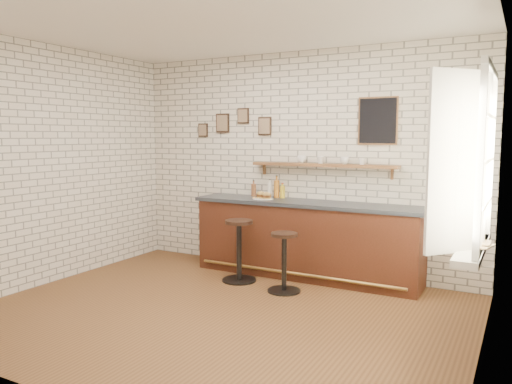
# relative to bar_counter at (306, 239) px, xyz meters

# --- Properties ---
(ground) EXTENTS (5.00, 5.00, 0.00)m
(ground) POSITION_rel_bar_counter_xyz_m (-0.26, -1.70, -0.51)
(ground) COLOR brown
(ground) RESTS_ON ground
(bar_counter) EXTENTS (3.10, 0.65, 1.01)m
(bar_counter) POSITION_rel_bar_counter_xyz_m (0.00, 0.00, 0.00)
(bar_counter) COLOR #461F12
(bar_counter) RESTS_ON ground
(sandwich_plate) EXTENTS (0.28, 0.28, 0.01)m
(sandwich_plate) POSITION_rel_bar_counter_xyz_m (-0.61, -0.05, 0.51)
(sandwich_plate) COLOR white
(sandwich_plate) RESTS_ON bar_counter
(ciabatta_sandwich) EXTENTS (0.25, 0.16, 0.08)m
(ciabatta_sandwich) POSITION_rel_bar_counter_xyz_m (-0.60, -0.05, 0.56)
(ciabatta_sandwich) COLOR tan
(ciabatta_sandwich) RESTS_ON sandwich_plate
(potato_chips) EXTENTS (0.26, 0.18, 0.00)m
(potato_chips) POSITION_rel_bar_counter_xyz_m (-0.64, -0.05, 0.52)
(potato_chips) COLOR #EDB353
(potato_chips) RESTS_ON sandwich_plate
(bitters_bottle_brown) EXTENTS (0.07, 0.07, 0.23)m
(bitters_bottle_brown) POSITION_rel_bar_counter_xyz_m (-0.88, 0.18, 0.60)
(bitters_bottle_brown) COLOR brown
(bitters_bottle_brown) RESTS_ON bar_counter
(bitters_bottle_white) EXTENTS (0.07, 0.07, 0.25)m
(bitters_bottle_white) POSITION_rel_bar_counter_xyz_m (-0.62, 0.18, 0.61)
(bitters_bottle_white) COLOR beige
(bitters_bottle_white) RESTS_ON bar_counter
(bitters_bottle_amber) EXTENTS (0.07, 0.07, 0.31)m
(bitters_bottle_amber) POSITION_rel_bar_counter_xyz_m (-0.52, 0.18, 0.63)
(bitters_bottle_amber) COLOR #A2601A
(bitters_bottle_amber) RESTS_ON bar_counter
(condiment_bottle_yellow) EXTENTS (0.07, 0.07, 0.21)m
(condiment_bottle_yellow) POSITION_rel_bar_counter_xyz_m (-0.43, 0.18, 0.59)
(condiment_bottle_yellow) COLOR gold
(condiment_bottle_yellow) RESTS_ON bar_counter
(bar_stool_left) EXTENTS (0.45, 0.45, 0.79)m
(bar_stool_left) POSITION_rel_bar_counter_xyz_m (-0.68, -0.58, -0.08)
(bar_stool_left) COLOR black
(bar_stool_left) RESTS_ON ground
(bar_stool_right) EXTENTS (0.40, 0.40, 0.72)m
(bar_stool_right) POSITION_rel_bar_counter_xyz_m (0.02, -0.71, -0.12)
(bar_stool_right) COLOR black
(bar_stool_right) RESTS_ON ground
(wall_shelf) EXTENTS (2.00, 0.18, 0.18)m
(wall_shelf) POSITION_rel_bar_counter_xyz_m (0.14, 0.20, 0.97)
(wall_shelf) COLOR brown
(wall_shelf) RESTS_ON ground
(shelf_cup_a) EXTENTS (0.18, 0.18, 0.10)m
(shelf_cup_a) POSITION_rel_bar_counter_xyz_m (-0.15, 0.20, 1.04)
(shelf_cup_a) COLOR white
(shelf_cup_a) RESTS_ON wall_shelf
(shelf_cup_b) EXTENTS (0.14, 0.14, 0.10)m
(shelf_cup_b) POSITION_rel_bar_counter_xyz_m (0.12, 0.20, 1.04)
(shelf_cup_b) COLOR white
(shelf_cup_b) RESTS_ON wall_shelf
(shelf_cup_c) EXTENTS (0.16, 0.16, 0.09)m
(shelf_cup_c) POSITION_rel_bar_counter_xyz_m (0.45, 0.20, 1.04)
(shelf_cup_c) COLOR white
(shelf_cup_c) RESTS_ON wall_shelf
(shelf_cup_d) EXTENTS (0.12, 0.12, 0.08)m
(shelf_cup_d) POSITION_rel_bar_counter_xyz_m (0.67, 0.20, 1.04)
(shelf_cup_d) COLOR white
(shelf_cup_d) RESTS_ON wall_shelf
(back_wall_decor) EXTENTS (2.96, 0.02, 0.56)m
(back_wall_decor) POSITION_rel_bar_counter_xyz_m (-0.03, 0.28, 1.54)
(back_wall_decor) COLOR black
(back_wall_decor) RESTS_ON ground
(window_sill) EXTENTS (0.20, 1.35, 0.06)m
(window_sill) POSITION_rel_bar_counter_xyz_m (2.14, -1.40, 0.39)
(window_sill) COLOR white
(window_sill) RESTS_ON ground
(casement_window) EXTENTS (0.40, 1.30, 1.56)m
(casement_window) POSITION_rel_bar_counter_xyz_m (2.10, -1.40, 1.14)
(casement_window) COLOR white
(casement_window) RESTS_ON ground
(book_lower) EXTENTS (0.22, 0.26, 0.02)m
(book_lower) POSITION_rel_bar_counter_xyz_m (2.12, -1.46, 0.43)
(book_lower) COLOR tan
(book_lower) RESTS_ON window_sill
(book_upper) EXTENTS (0.16, 0.22, 0.02)m
(book_upper) POSITION_rel_bar_counter_xyz_m (2.12, -1.43, 0.45)
(book_upper) COLOR tan
(book_upper) RESTS_ON book_lower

